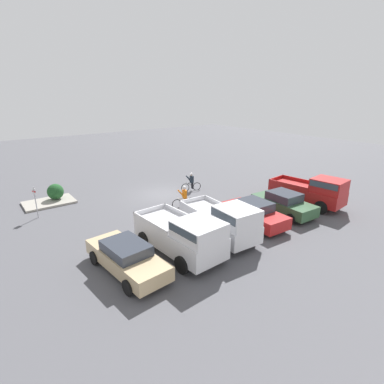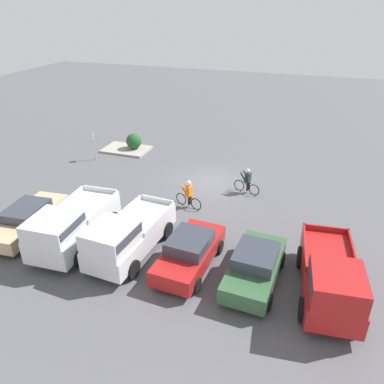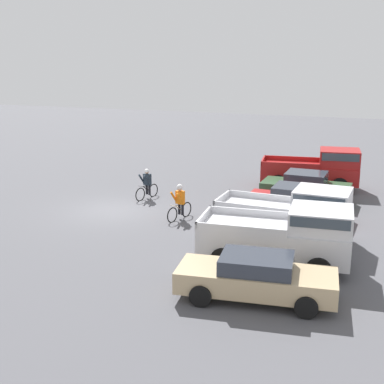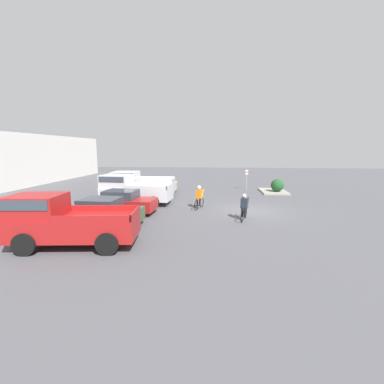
# 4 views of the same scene
# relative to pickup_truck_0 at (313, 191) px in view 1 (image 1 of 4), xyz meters

# --- Properties ---
(ground_plane) EXTENTS (80.00, 80.00, 0.00)m
(ground_plane) POSITION_rel_pickup_truck_0_xyz_m (7.06, -8.60, -1.15)
(ground_plane) COLOR #4C4C51
(pickup_truck_0) EXTENTS (2.54, 5.24, 2.20)m
(pickup_truck_0) POSITION_rel_pickup_truck_0_xyz_m (0.00, 0.00, 0.00)
(pickup_truck_0) COLOR maroon
(pickup_truck_0) RESTS_ON ground_plane
(sedan_0) EXTENTS (2.15, 4.31, 1.51)m
(sedan_0) POSITION_rel_pickup_truck_0_xyz_m (2.85, -0.30, -0.39)
(sedan_0) COLOR #2D5133
(sedan_0) RESTS_ON ground_plane
(sedan_1) EXTENTS (2.18, 4.41, 1.49)m
(sedan_1) POSITION_rel_pickup_truck_0_xyz_m (5.65, -0.38, -0.41)
(sedan_1) COLOR maroon
(sedan_1) RESTS_ON ground_plane
(pickup_truck_1) EXTENTS (2.43, 5.22, 2.16)m
(pickup_truck_1) POSITION_rel_pickup_truck_0_xyz_m (8.48, -0.06, -0.03)
(pickup_truck_1) COLOR silver
(pickup_truck_1) RESTS_ON ground_plane
(pickup_truck_2) EXTENTS (2.51, 5.21, 2.17)m
(pickup_truck_2) POSITION_rel_pickup_truck_0_xyz_m (11.23, 0.05, -0.01)
(pickup_truck_2) COLOR silver
(pickup_truck_2) RESTS_ON ground_plane
(sedan_2) EXTENTS (2.23, 4.85, 1.40)m
(sedan_2) POSITION_rel_pickup_truck_0_xyz_m (14.05, -0.35, -0.43)
(sedan_2) COLOR tan
(sedan_2) RESTS_ON ground_plane
(cyclist_0) EXTENTS (1.66, 0.62, 1.62)m
(cyclist_0) POSITION_rel_pickup_truck_0_xyz_m (7.40, -5.21, -0.32)
(cyclist_0) COLOR black
(cyclist_0) RESTS_ON ground_plane
(cyclist_1) EXTENTS (1.63, 0.62, 1.56)m
(cyclist_1) POSITION_rel_pickup_truck_0_xyz_m (4.72, -7.94, -0.38)
(cyclist_1) COLOR black
(cyclist_1) RESTS_ON ground_plane
(fire_lane_sign) EXTENTS (0.16, 0.28, 2.09)m
(fire_lane_sign) POSITION_rel_pickup_truck_0_xyz_m (15.97, -9.47, 0.12)
(fire_lane_sign) COLOR #9E9EA3
(fire_lane_sign) RESTS_ON ground_plane
(curb_island) EXTENTS (3.40, 2.30, 0.15)m
(curb_island) POSITION_rel_pickup_truck_0_xyz_m (14.78, -11.84, -1.07)
(curb_island) COLOR gray
(curb_island) RESTS_ON ground_plane
(shrub) EXTENTS (1.16, 1.16, 1.16)m
(shrub) POSITION_rel_pickup_truck_0_xyz_m (14.21, -12.06, -0.42)
(shrub) COLOR #1E4C23
(shrub) RESTS_ON curb_island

